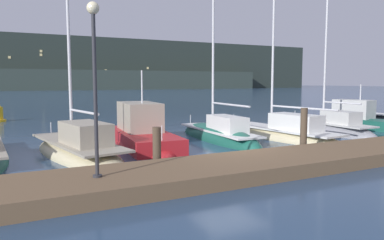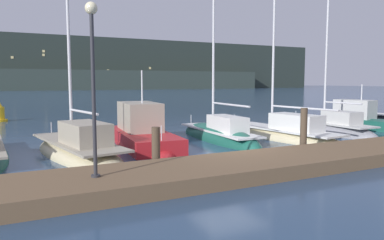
{
  "view_description": "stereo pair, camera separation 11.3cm",
  "coord_description": "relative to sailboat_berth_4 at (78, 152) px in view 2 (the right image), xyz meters",
  "views": [
    {
      "loc": [
        -7.71,
        -12.06,
        2.96
      ],
      "look_at": [
        0.0,
        3.12,
        1.2
      ],
      "focal_mm": 35.0,
      "sensor_mm": 36.0,
      "label": 1
    },
    {
      "loc": [
        -7.61,
        -12.11,
        2.96
      ],
      "look_at": [
        0.0,
        3.12,
        1.2
      ],
      "focal_mm": 35.0,
      "sensor_mm": 36.0,
      "label": 2
    }
  ],
  "objects": [
    {
      "name": "ground_plane",
      "position": [
        5.12,
        -2.95,
        -0.16
      ],
      "size": [
        400.0,
        400.0,
        0.0
      ],
      "primitive_type": "plane",
      "color": "navy"
    },
    {
      "name": "dock",
      "position": [
        5.12,
        -5.23,
        0.06
      ],
      "size": [
        42.0,
        2.8,
        0.45
      ],
      "primitive_type": "cube",
      "color": "brown",
      "rests_on": "ground"
    },
    {
      "name": "mooring_pile_2",
      "position": [
        1.91,
        -3.58,
        0.57
      ],
      "size": [
        0.28,
        0.28,
        1.46
      ],
      "primitive_type": "cylinder",
      "color": "#4C3D2D",
      "rests_on": "ground"
    },
    {
      "name": "mooring_pile_3",
      "position": [
        8.34,
        -3.58,
        0.78
      ],
      "size": [
        0.28,
        0.28,
        1.89
      ],
      "primitive_type": "cylinder",
      "color": "#4C3D2D",
      "rests_on": "ground"
    },
    {
      "name": "sailboat_berth_4",
      "position": [
        0.0,
        0.0,
        0.0
      ],
      "size": [
        3.42,
        7.73,
        10.47
      ],
      "color": "beige",
      "rests_on": "ground"
    },
    {
      "name": "motorboat_berth_5",
      "position": [
        3.13,
        1.28,
        0.16
      ],
      "size": [
        2.8,
        6.77,
        4.09
      ],
      "color": "red",
      "rests_on": "ground"
    },
    {
      "name": "sailboat_berth_6",
      "position": [
        7.14,
        1.13,
        -0.05
      ],
      "size": [
        2.14,
        7.67,
        10.33
      ],
      "color": "#195647",
      "rests_on": "ground"
    },
    {
      "name": "sailboat_berth_7",
      "position": [
        10.29,
        0.01,
        0.0
      ],
      "size": [
        2.9,
        8.43,
        11.07
      ],
      "color": "beige",
      "rests_on": "ground"
    },
    {
      "name": "sailboat_berth_8",
      "position": [
        14.06,
        0.29,
        -0.04
      ],
      "size": [
        1.83,
        6.29,
        8.6
      ],
      "color": "gray",
      "rests_on": "ground"
    },
    {
      "name": "motorboat_berth_9",
      "position": [
        17.63,
        1.24,
        0.1
      ],
      "size": [
        2.68,
        5.57,
        3.45
      ],
      "color": "#195647",
      "rests_on": "ground"
    },
    {
      "name": "dock_lamppost",
      "position": [
        -0.44,
        -5.28,
        3.26
      ],
      "size": [
        0.32,
        0.32,
        4.51
      ],
      "color": "#2D2D33",
      "rests_on": "dock"
    },
    {
      "name": "hillside_backdrop",
      "position": [
        6.83,
        127.52,
        8.52
      ],
      "size": [
        240.0,
        23.0,
        18.81
      ],
      "color": "#28332D",
      "rests_on": "ground"
    }
  ]
}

